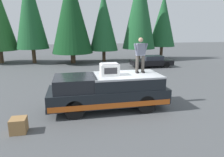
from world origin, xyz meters
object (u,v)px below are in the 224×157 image
object	(u,v)px
pickup_truck	(108,91)
compressor_unit	(109,69)
parked_car_black	(152,61)
wooden_crate	(19,125)
person_on_truck_bed	(140,54)

from	to	relation	value
pickup_truck	compressor_unit	size ratio (longest dim) A/B	6.60
parked_car_black	wooden_crate	bearing A→B (deg)	139.15
person_on_truck_bed	wooden_crate	size ratio (longest dim) A/B	3.02
compressor_unit	wooden_crate	distance (m)	4.37
parked_car_black	wooden_crate	world-z (taller)	parked_car_black
compressor_unit	parked_car_black	distance (m)	11.82
compressor_unit	parked_car_black	size ratio (longest dim) A/B	0.20
pickup_truck	parked_car_black	distance (m)	11.75
pickup_truck	parked_car_black	xyz separation A→B (m)	(9.90, -6.33, -0.29)
person_on_truck_bed	parked_car_black	bearing A→B (deg)	-25.89
compressor_unit	pickup_truck	bearing A→B (deg)	66.68
pickup_truck	compressor_unit	bearing A→B (deg)	-113.32
pickup_truck	wooden_crate	size ratio (longest dim) A/B	9.89
person_on_truck_bed	parked_car_black	distance (m)	10.93
compressor_unit	wooden_crate	world-z (taller)	compressor_unit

